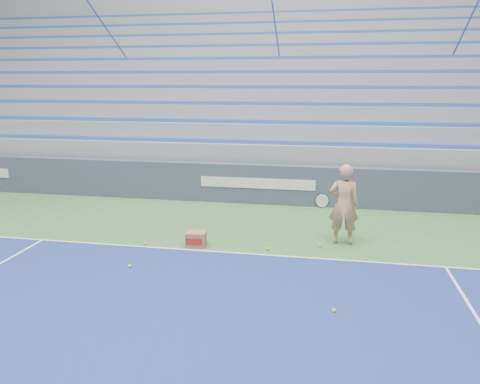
% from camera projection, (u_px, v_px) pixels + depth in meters
% --- Properties ---
extents(sponsor_barrier, '(30.00, 0.32, 1.10)m').
position_uv_depth(sponsor_barrier, '(258.00, 184.00, 13.08)').
color(sponsor_barrier, '#3B4359').
rests_on(sponsor_barrier, ground).
extents(bleachers, '(31.00, 9.15, 7.30)m').
position_uv_depth(bleachers, '(280.00, 107.00, 18.12)').
color(bleachers, gray).
rests_on(bleachers, ground).
extents(tennis_player, '(0.92, 0.82, 1.71)m').
position_uv_depth(tennis_player, '(344.00, 204.00, 9.75)').
color(tennis_player, tan).
rests_on(tennis_player, ground).
extents(ball_box, '(0.45, 0.36, 0.31)m').
position_uv_depth(ball_box, '(196.00, 239.00, 9.73)').
color(ball_box, '#916646').
rests_on(ball_box, ground).
extents(tennis_ball_0, '(0.07, 0.07, 0.07)m').
position_uv_depth(tennis_ball_0, '(130.00, 266.00, 8.63)').
color(tennis_ball_0, '#C8EA2F').
rests_on(tennis_ball_0, ground).
extents(tennis_ball_1, '(0.07, 0.07, 0.07)m').
position_uv_depth(tennis_ball_1, '(320.00, 245.00, 9.71)').
color(tennis_ball_1, '#C8EA2F').
rests_on(tennis_ball_1, ground).
extents(tennis_ball_2, '(0.07, 0.07, 0.07)m').
position_uv_depth(tennis_ball_2, '(268.00, 249.00, 9.51)').
color(tennis_ball_2, '#C8EA2F').
rests_on(tennis_ball_2, ground).
extents(tennis_ball_3, '(0.07, 0.07, 0.07)m').
position_uv_depth(tennis_ball_3, '(334.00, 310.00, 6.98)').
color(tennis_ball_3, '#C8EA2F').
rests_on(tennis_ball_3, ground).
extents(tennis_ball_4, '(0.07, 0.07, 0.07)m').
position_uv_depth(tennis_ball_4, '(145.00, 243.00, 9.84)').
color(tennis_ball_4, '#C8EA2F').
rests_on(tennis_ball_4, ground).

